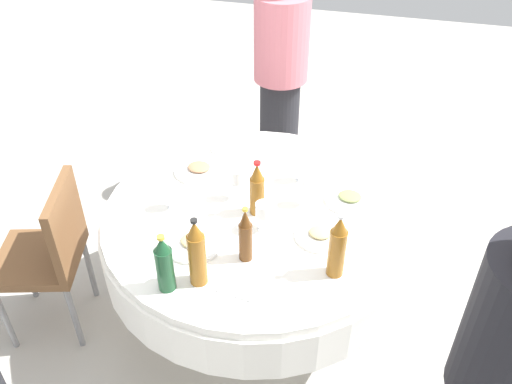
# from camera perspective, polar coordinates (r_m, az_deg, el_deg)

# --- Properties ---
(ground_plane) EXTENTS (10.00, 10.00, 0.00)m
(ground_plane) POSITION_cam_1_polar(r_m,az_deg,el_deg) (3.02, 0.00, -12.85)
(ground_plane) COLOR #B7B2A8
(dining_table) EXTENTS (1.45, 1.45, 0.74)m
(dining_table) POSITION_cam_1_polar(r_m,az_deg,el_deg) (2.60, 0.00, -4.42)
(dining_table) COLOR white
(dining_table) RESTS_ON ground_plane
(bottle_amber_front) EXTENTS (0.07, 0.07, 0.28)m
(bottle_amber_front) POSITION_cam_1_polar(r_m,az_deg,el_deg) (2.41, 0.11, 0.26)
(bottle_amber_front) COLOR #8C5619
(bottle_amber_front) RESTS_ON dining_table
(bottle_amber_outer) EXTENTS (0.07, 0.07, 0.32)m
(bottle_amber_outer) POSITION_cam_1_polar(r_m,az_deg,el_deg) (2.08, -6.28, -6.49)
(bottle_amber_outer) COLOR #8C5619
(bottle_amber_outer) RESTS_ON dining_table
(bottle_dark_green_right) EXTENTS (0.07, 0.07, 0.27)m
(bottle_dark_green_right) POSITION_cam_1_polar(r_m,az_deg,el_deg) (2.09, -9.65, -7.54)
(bottle_dark_green_right) COLOR #194728
(bottle_dark_green_right) RESTS_ON dining_table
(bottle_brown_inner) EXTENTS (0.06, 0.06, 0.27)m
(bottle_brown_inner) POSITION_cam_1_polar(r_m,az_deg,el_deg) (2.18, -1.12, -4.64)
(bottle_brown_inner) COLOR #593314
(bottle_brown_inner) RESTS_ON dining_table
(bottle_amber_north) EXTENTS (0.07, 0.07, 0.30)m
(bottle_amber_north) POSITION_cam_1_polar(r_m,az_deg,el_deg) (2.13, 8.59, -5.79)
(bottle_amber_north) COLOR #8C5619
(bottle_amber_north) RESTS_ON dining_table
(wine_glass_inner) EXTENTS (0.06, 0.06, 0.14)m
(wine_glass_inner) POSITION_cam_1_polar(r_m,az_deg,el_deg) (2.48, -8.83, 0.14)
(wine_glass_inner) COLOR white
(wine_glass_inner) RESTS_ON dining_table
(wine_glass_north) EXTENTS (0.06, 0.06, 0.14)m
(wine_glass_north) POSITION_cam_1_polar(r_m,az_deg,el_deg) (2.48, 5.46, 0.59)
(wine_glass_north) COLOR white
(wine_glass_north) RESTS_ON dining_table
(wine_glass_west) EXTENTS (0.06, 0.06, 0.15)m
(wine_glass_west) POSITION_cam_1_polar(r_m,az_deg,el_deg) (2.64, 4.99, 3.09)
(wine_glass_west) COLOR white
(wine_glass_west) RESTS_ON dining_table
(wine_glass_east) EXTENTS (0.06, 0.06, 0.16)m
(wine_glass_east) POSITION_cam_1_polar(r_m,az_deg,el_deg) (2.51, -2.09, 1.47)
(wine_glass_east) COLOR white
(wine_glass_east) RESTS_ON dining_table
(wine_glass_rear) EXTENTS (0.08, 0.08, 0.14)m
(wine_glass_rear) POSITION_cam_1_polar(r_m,az_deg,el_deg) (2.33, 0.84, -1.97)
(wine_glass_rear) COLOR white
(wine_glass_rear) RESTS_ON dining_table
(plate_rear) EXTENTS (0.25, 0.25, 0.04)m
(plate_rear) POSITION_cam_1_polar(r_m,az_deg,el_deg) (2.33, -6.59, -5.36)
(plate_rear) COLOR white
(plate_rear) RESTS_ON dining_table
(plate_south) EXTENTS (0.22, 0.22, 0.04)m
(plate_south) POSITION_cam_1_polar(r_m,az_deg,el_deg) (2.37, 6.76, -4.53)
(plate_south) COLOR white
(plate_south) RESTS_ON dining_table
(plate_near) EXTENTS (0.26, 0.26, 0.04)m
(plate_near) POSITION_cam_1_polar(r_m,az_deg,el_deg) (2.76, -6.02, 2.41)
(plate_near) COLOR white
(plate_near) RESTS_ON dining_table
(plate_far) EXTENTS (0.24, 0.24, 0.04)m
(plate_far) POSITION_cam_1_polar(r_m,az_deg,el_deg) (2.59, 9.86, -0.68)
(plate_far) COLOR white
(plate_far) RESTS_ON dining_table
(spoon_outer) EXTENTS (0.03, 0.18, 0.00)m
(spoon_outer) POSITION_cam_1_polar(r_m,az_deg,el_deg) (2.68, 0.52, 1.26)
(spoon_outer) COLOR silver
(spoon_outer) RESTS_ON dining_table
(spoon_right) EXTENTS (0.18, 0.04, 0.00)m
(spoon_right) POSITION_cam_1_polar(r_m,az_deg,el_deg) (2.12, -2.08, -10.91)
(spoon_right) COLOR silver
(spoon_right) RESTS_ON dining_table
(fork_inner) EXTENTS (0.14, 0.14, 0.00)m
(fork_inner) POSITION_cam_1_polar(r_m,az_deg,el_deg) (2.93, 3.98, 4.64)
(fork_inner) COLOR silver
(fork_inner) RESTS_ON dining_table
(folded_napkin) EXTENTS (0.15, 0.15, 0.02)m
(folded_napkin) POSITION_cam_1_polar(r_m,az_deg,el_deg) (2.92, -2.96, 4.81)
(folded_napkin) COLOR white
(folded_napkin) RESTS_ON dining_table
(person_front) EXTENTS (0.34, 0.34, 1.55)m
(person_front) POSITION_cam_1_polar(r_m,az_deg,el_deg) (3.51, 2.60, 11.76)
(person_front) COLOR #26262B
(person_front) RESTS_ON ground_plane
(chair_west) EXTENTS (0.50, 0.50, 0.87)m
(chair_west) POSITION_cam_1_polar(r_m,az_deg,el_deg) (2.81, -20.80, -5.59)
(chair_west) COLOR brown
(chair_west) RESTS_ON ground_plane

